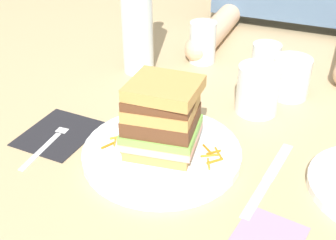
# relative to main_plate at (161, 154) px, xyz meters

# --- Properties ---
(ground_plane) EXTENTS (3.00, 3.00, 0.00)m
(ground_plane) POSITION_rel_main_plate_xyz_m (-0.01, 0.00, -0.01)
(ground_plane) COLOR tan
(main_plate) EXTENTS (0.26, 0.26, 0.02)m
(main_plate) POSITION_rel_main_plate_xyz_m (0.00, 0.00, 0.00)
(main_plate) COLOR white
(main_plate) RESTS_ON ground_plane
(sandwich) EXTENTS (0.13, 0.11, 0.12)m
(sandwich) POSITION_rel_main_plate_xyz_m (0.00, 0.00, 0.07)
(sandwich) COLOR tan
(sandwich) RESTS_ON main_plate
(carrot_shred_0) EXTENTS (0.01, 0.02, 0.00)m
(carrot_shred_0) POSITION_rel_main_plate_xyz_m (-0.08, -0.01, 0.01)
(carrot_shred_0) COLOR orange
(carrot_shred_0) RESTS_ON main_plate
(carrot_shred_1) EXTENTS (0.01, 0.03, 0.00)m
(carrot_shred_1) POSITION_rel_main_plate_xyz_m (-0.06, -0.01, 0.01)
(carrot_shred_1) COLOR orange
(carrot_shred_1) RESTS_ON main_plate
(carrot_shred_2) EXTENTS (0.00, 0.03, 0.00)m
(carrot_shred_2) POSITION_rel_main_plate_xyz_m (-0.06, -0.02, 0.01)
(carrot_shred_2) COLOR orange
(carrot_shred_2) RESTS_ON main_plate
(carrot_shred_3) EXTENTS (0.01, 0.02, 0.00)m
(carrot_shred_3) POSITION_rel_main_plate_xyz_m (-0.06, 0.00, 0.01)
(carrot_shred_3) COLOR orange
(carrot_shred_3) RESTS_ON main_plate
(carrot_shred_4) EXTENTS (0.01, 0.03, 0.00)m
(carrot_shred_4) POSITION_rel_main_plate_xyz_m (-0.07, 0.00, 0.01)
(carrot_shred_4) COLOR orange
(carrot_shred_4) RESTS_ON main_plate
(carrot_shred_5) EXTENTS (0.02, 0.02, 0.00)m
(carrot_shred_5) POSITION_rel_main_plate_xyz_m (-0.08, 0.01, 0.01)
(carrot_shred_5) COLOR orange
(carrot_shred_5) RESTS_ON main_plate
(carrot_shred_6) EXTENTS (0.02, 0.02, 0.00)m
(carrot_shred_6) POSITION_rel_main_plate_xyz_m (-0.08, -0.02, 0.01)
(carrot_shred_6) COLOR orange
(carrot_shred_6) RESTS_ON main_plate
(carrot_shred_7) EXTENTS (0.03, 0.02, 0.00)m
(carrot_shred_7) POSITION_rel_main_plate_xyz_m (0.07, 0.03, 0.01)
(carrot_shred_7) COLOR orange
(carrot_shred_7) RESTS_ON main_plate
(carrot_shred_8) EXTENTS (0.02, 0.02, 0.00)m
(carrot_shred_8) POSITION_rel_main_plate_xyz_m (0.08, 0.03, 0.01)
(carrot_shred_8) COLOR orange
(carrot_shred_8) RESTS_ON main_plate
(carrot_shred_9) EXTENTS (0.01, 0.03, 0.00)m
(carrot_shred_9) POSITION_rel_main_plate_xyz_m (0.08, -0.01, 0.01)
(carrot_shred_9) COLOR orange
(carrot_shred_9) RESTS_ON main_plate
(carrot_shred_10) EXTENTS (0.02, 0.03, 0.00)m
(carrot_shred_10) POSITION_rel_main_plate_xyz_m (0.09, 0.03, 0.01)
(carrot_shred_10) COLOR orange
(carrot_shred_10) RESTS_ON main_plate
(carrot_shred_11) EXTENTS (0.03, 0.02, 0.00)m
(carrot_shred_11) POSITION_rel_main_plate_xyz_m (0.08, 0.01, 0.01)
(carrot_shred_11) COLOR orange
(carrot_shred_11) RESTS_ON main_plate
(carrot_shred_12) EXTENTS (0.02, 0.02, 0.00)m
(carrot_shred_12) POSITION_rel_main_plate_xyz_m (0.09, 0.00, 0.01)
(carrot_shred_12) COLOR orange
(carrot_shred_12) RESTS_ON main_plate
(napkin_dark) EXTENTS (0.12, 0.14, 0.00)m
(napkin_dark) POSITION_rel_main_plate_xyz_m (-0.19, -0.01, -0.01)
(napkin_dark) COLOR black
(napkin_dark) RESTS_ON ground_plane
(fork) EXTENTS (0.02, 0.17, 0.00)m
(fork) POSITION_rel_main_plate_xyz_m (-0.19, -0.03, -0.00)
(fork) COLOR silver
(fork) RESTS_ON napkin_dark
(knife) EXTENTS (0.04, 0.20, 0.00)m
(knife) POSITION_rel_main_plate_xyz_m (0.17, 0.01, -0.01)
(knife) COLOR silver
(knife) RESTS_ON ground_plane
(juice_glass) EXTENTS (0.08, 0.08, 0.09)m
(juice_glass) POSITION_rel_main_plate_xyz_m (0.11, 0.21, 0.03)
(juice_glass) COLOR white
(juice_glass) RESTS_ON ground_plane
(water_bottle) EXTENTS (0.07, 0.07, 0.32)m
(water_bottle) POSITION_rel_main_plate_xyz_m (-0.17, 0.28, 0.14)
(water_bottle) COLOR silver
(water_bottle) RESTS_ON ground_plane
(empty_tumbler_0) EXTENTS (0.06, 0.06, 0.09)m
(empty_tumbler_0) POSITION_rel_main_plate_xyz_m (-0.06, 0.38, 0.04)
(empty_tumbler_0) COLOR silver
(empty_tumbler_0) RESTS_ON ground_plane
(empty_tumbler_1) EXTENTS (0.08, 0.08, 0.08)m
(empty_tumbler_1) POSITION_rel_main_plate_xyz_m (0.15, 0.29, 0.03)
(empty_tumbler_1) COLOR silver
(empty_tumbler_1) RESTS_ON ground_plane
(empty_tumbler_2) EXTENTS (0.06, 0.06, 0.07)m
(empty_tumbler_2) POSITION_rel_main_plate_xyz_m (0.09, 0.36, 0.03)
(empty_tumbler_2) COLOR silver
(empty_tumbler_2) RESTS_ON ground_plane
(napkin_pink) EXTENTS (0.10, 0.10, 0.00)m
(napkin_pink) POSITION_rel_main_plate_xyz_m (0.20, -0.10, -0.01)
(napkin_pink) COLOR pink
(napkin_pink) RESTS_ON ground_plane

